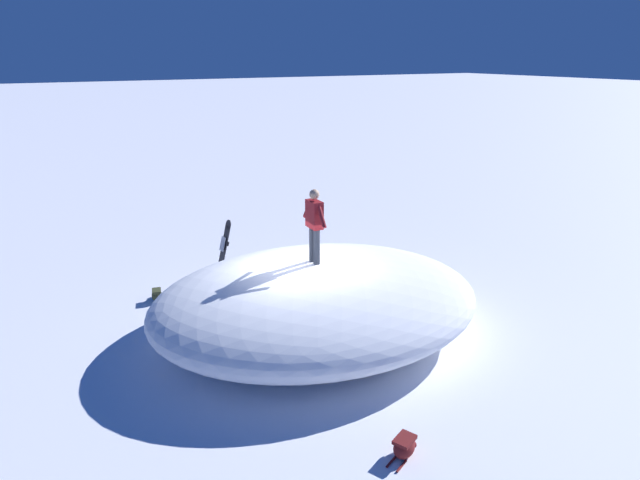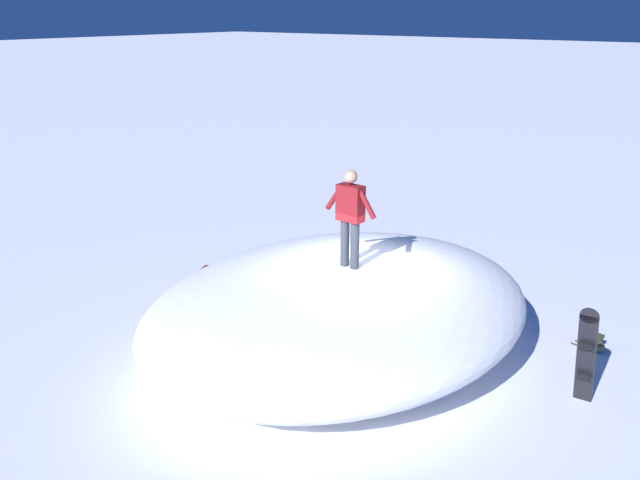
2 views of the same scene
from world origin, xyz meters
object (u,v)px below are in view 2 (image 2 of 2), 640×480
object	(u,v)px
snowboard_primary_upright	(586,355)
backpack_far	(592,342)
backpack_near	(208,275)
snowboarder_standing	(350,213)

from	to	relation	value
snowboard_primary_upright	backpack_far	distance (m)	2.09
snowboard_primary_upright	backpack_far	size ratio (longest dim) A/B	2.88
backpack_near	snowboard_primary_upright	bearing A→B (deg)	-0.01
snowboarder_standing	snowboard_primary_upright	distance (m)	4.04
snowboard_primary_upright	snowboarder_standing	bearing A→B (deg)	-167.97
snowboarder_standing	backpack_near	distance (m)	4.88
snowboarder_standing	snowboard_primary_upright	world-z (taller)	snowboarder_standing
snowboarder_standing	backpack_near	size ratio (longest dim) A/B	2.42
backpack_near	backpack_far	size ratio (longest dim) A/B	1.13
snowboard_primary_upright	backpack_far	world-z (taller)	snowboard_primary_upright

